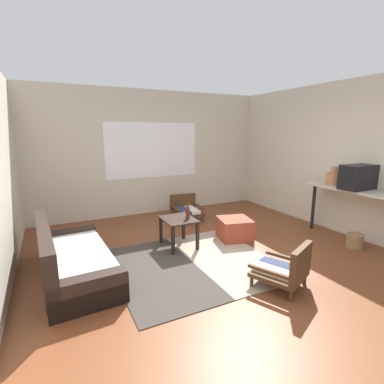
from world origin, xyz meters
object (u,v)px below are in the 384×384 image
at_px(couch, 71,261).
at_px(glass_bottle, 188,212).
at_px(ottoman_orange, 234,229).
at_px(clay_vase, 333,178).
at_px(console_shelf, 352,194).
at_px(coffee_table, 179,225).
at_px(armchair_striped_foreground, 286,269).
at_px(armchair_by_window, 186,208).
at_px(wicker_basket, 355,241).
at_px(crt_television, 358,177).

xyz_separation_m(couch, glass_bottle, (1.76, 0.26, 0.35)).
xyz_separation_m(ottoman_orange, clay_vase, (1.65, -0.57, 0.85)).
height_order(console_shelf, glass_bottle, console_shelf).
xyz_separation_m(coffee_table, armchair_striped_foreground, (0.62, -1.70, -0.13)).
bearing_deg(couch, coffee_table, 10.71).
height_order(coffee_table, clay_vase, clay_vase).
height_order(couch, ottoman_orange, couch).
distance_m(armchair_by_window, console_shelf, 3.09).
relative_size(coffee_table, wicker_basket, 2.43).
xyz_separation_m(glass_bottle, wicker_basket, (2.35, -1.25, -0.46)).
relative_size(armchair_by_window, console_shelf, 0.40).
bearing_deg(wicker_basket, crt_television, 49.15).
distance_m(armchair_striped_foreground, crt_television, 2.27).
relative_size(console_shelf, glass_bottle, 6.66).
xyz_separation_m(armchair_striped_foreground, console_shelf, (2.02, 0.63, 0.57)).
bearing_deg(couch, armchair_striped_foreground, -31.90).
bearing_deg(console_shelf, couch, 169.81).
relative_size(console_shelf, clay_vase, 5.11).
bearing_deg(clay_vase, glass_bottle, 165.58).
distance_m(couch, armchair_striped_foreground, 2.63).
height_order(armchair_by_window, armchair_striped_foreground, armchair_striped_foreground).
xyz_separation_m(armchair_by_window, ottoman_orange, (0.24, -1.43, -0.04)).
height_order(armchair_striped_foreground, clay_vase, clay_vase).
bearing_deg(console_shelf, armchair_by_window, 128.52).
distance_m(ottoman_orange, clay_vase, 1.94).
bearing_deg(wicker_basket, console_shelf, 56.42).
xyz_separation_m(crt_television, glass_bottle, (-2.50, 1.08, -0.54)).
height_order(couch, glass_bottle, same).
distance_m(armchair_by_window, wicker_basket, 3.13).
relative_size(armchair_by_window, glass_bottle, 2.67).
relative_size(armchair_by_window, clay_vase, 2.05).
xyz_separation_m(armchair_striped_foreground, wicker_basket, (1.87, 0.40, -0.13)).
distance_m(armchair_by_window, crt_television, 3.20).
xyz_separation_m(clay_vase, glass_bottle, (-2.50, 0.64, -0.46)).
relative_size(ottoman_orange, clay_vase, 1.66).
bearing_deg(armchair_striped_foreground, crt_television, 15.74).
height_order(armchair_striped_foreground, console_shelf, console_shelf).
xyz_separation_m(ottoman_orange, glass_bottle, (-0.86, 0.08, 0.39)).
xyz_separation_m(coffee_table, ottoman_orange, (0.99, -0.13, -0.19)).
bearing_deg(coffee_table, crt_television, -23.15).
xyz_separation_m(ottoman_orange, wicker_basket, (1.50, -1.18, -0.07)).
bearing_deg(armchair_striped_foreground, coffee_table, 110.03).
bearing_deg(clay_vase, wicker_basket, -104.09).
relative_size(coffee_table, console_shelf, 0.37).
bearing_deg(armchair_by_window, console_shelf, -51.48).
relative_size(armchair_by_window, armchair_striped_foreground, 0.88).
bearing_deg(glass_bottle, console_shelf, -22.20).
distance_m(couch, armchair_by_window, 2.86).
relative_size(ottoman_orange, glass_bottle, 2.16).
bearing_deg(armchair_striped_foreground, couch, 148.10).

